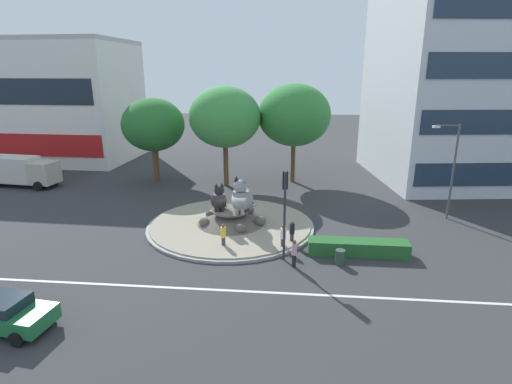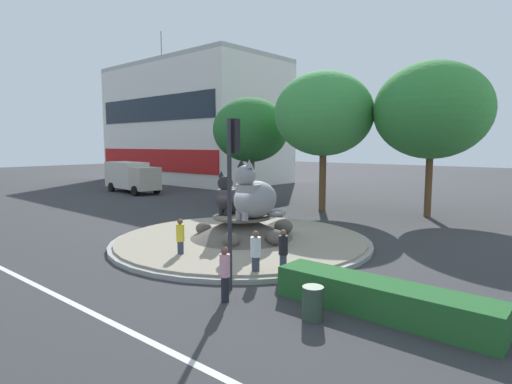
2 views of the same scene
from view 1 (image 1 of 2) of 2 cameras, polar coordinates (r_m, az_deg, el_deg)
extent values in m
plane|color=#333335|center=(29.16, -3.60, -4.91)|extent=(160.00, 160.00, 0.00)
cube|color=silver|center=(21.41, -7.30, -13.52)|extent=(112.00, 0.20, 0.01)
cylinder|color=gray|center=(29.13, -3.60, -4.75)|extent=(11.95, 11.95, 0.18)
cylinder|color=gray|center=(29.08, -3.60, -4.50)|extent=(11.47, 11.47, 0.09)
cone|color=#564F47|center=(28.88, -3.62, -3.48)|extent=(4.78, 4.78, 1.02)
cylinder|color=#564F47|center=(28.73, -3.64, -2.64)|extent=(2.63, 2.63, 0.12)
ellipsoid|color=#564F47|center=(28.50, 0.59, -4.09)|extent=(0.85, 0.83, 0.68)
ellipsoid|color=#564F47|center=(30.53, -1.10, -2.61)|extent=(0.90, 0.91, 0.72)
ellipsoid|color=#564F47|center=(30.28, -6.60, -3.13)|extent=(0.61, 0.48, 0.49)
ellipsoid|color=#564F47|center=(28.58, -7.36, -4.25)|extent=(0.77, 0.74, 0.61)
ellipsoid|color=#564F47|center=(27.23, -2.19, -5.19)|extent=(0.78, 0.59, 0.63)
ellipsoid|color=black|center=(28.76, -5.33, -1.17)|extent=(1.65, 2.05, 1.30)
cylinder|color=black|center=(28.38, -5.24, -1.10)|extent=(1.07, 1.07, 0.81)
sphere|color=black|center=(28.05, -5.24, 0.20)|extent=(0.71, 0.71, 0.71)
torus|color=black|center=(29.65, -4.94, -1.66)|extent=(0.89, 0.89, 0.16)
cone|color=black|center=(27.96, -4.86, 1.04)|extent=(0.37, 0.37, 0.29)
cone|color=black|center=(27.91, -5.66, 0.98)|extent=(0.37, 0.37, 0.29)
cylinder|color=black|center=(28.32, -4.82, -2.48)|extent=(0.23, 0.23, 0.32)
cylinder|color=black|center=(28.29, -5.41, -2.52)|extent=(0.23, 0.23, 0.32)
ellipsoid|color=gray|center=(28.31, -1.95, -0.99)|extent=(1.67, 2.43, 1.68)
cylinder|color=gray|center=(27.82, -2.16, -0.91)|extent=(1.18, 1.18, 1.05)
sphere|color=gray|center=(27.40, -2.26, 0.81)|extent=(0.92, 0.92, 0.92)
torus|color=gray|center=(29.32, -0.82, -1.73)|extent=(0.97, 0.97, 0.21)
cone|color=gray|center=(27.21, -1.75, 1.87)|extent=(0.41, 0.41, 0.38)
cone|color=black|center=(27.32, -2.79, 1.92)|extent=(0.41, 0.41, 0.38)
cylinder|color=gray|center=(27.69, -1.93, -2.77)|extent=(0.29, 0.29, 0.42)
cylinder|color=gray|center=(27.78, -2.70, -2.72)|extent=(0.29, 0.29, 0.42)
cylinder|color=#2D2D33|center=(23.24, 4.06, -3.59)|extent=(0.14, 0.14, 5.37)
cube|color=black|center=(22.80, 4.17, 1.70)|extent=(0.33, 0.25, 1.05)
sphere|color=red|center=(22.79, 4.19, 2.51)|extent=(0.18, 0.18, 0.18)
sphere|color=#392706|center=(22.87, 4.17, 1.75)|extent=(0.18, 0.18, 0.18)
sphere|color=black|center=(22.96, 4.15, 0.99)|extent=(0.18, 0.18, 0.18)
cube|color=silver|center=(58.03, -28.39, 11.05)|extent=(23.31, 12.80, 13.93)
cube|color=#B21919|center=(53.64, -31.46, 5.76)|extent=(22.00, 0.84, 2.51)
cube|color=#19232D|center=(53.10, -32.42, 11.95)|extent=(21.08, 0.77, 2.79)
cube|color=#B2B2AD|center=(58.01, -29.42, 18.11)|extent=(23.31, 12.80, 0.50)
cube|color=#235B28|center=(25.48, 14.27, -7.64)|extent=(6.03, 1.20, 0.90)
cylinder|color=brown|center=(39.07, -4.29, 3.74)|extent=(0.47, 0.47, 3.97)
ellipsoid|color=#3D8E42|center=(38.29, -4.44, 10.57)|extent=(6.71, 6.71, 5.70)
cylinder|color=brown|center=(41.74, -13.98, 3.67)|extent=(0.63, 0.63, 3.32)
ellipsoid|color=#286B2D|center=(41.04, -14.38, 9.24)|extent=(6.08, 6.08, 5.17)
cylinder|color=brown|center=(40.57, 5.26, 4.12)|extent=(0.43, 0.43, 3.86)
ellipsoid|color=#337F38|center=(39.81, 5.45, 10.81)|extent=(7.06, 7.06, 6.00)
cylinder|color=#4C4C51|center=(32.99, 26.17, 2.45)|extent=(0.16, 0.16, 7.14)
cylinder|color=#4C4C51|center=(32.13, 25.61, 8.51)|extent=(1.60, 0.11, 0.10)
cube|color=silver|center=(31.88, 24.22, 8.45)|extent=(0.50, 0.24, 0.16)
cylinder|color=#33384C|center=(26.15, 5.10, -6.67)|extent=(0.25, 0.25, 0.76)
cylinder|color=black|center=(25.88, 5.14, -5.23)|extent=(0.33, 0.33, 0.66)
sphere|color=brown|center=(25.71, 5.16, -4.31)|extent=(0.22, 0.22, 0.22)
cylinder|color=#33384C|center=(25.37, 3.85, -7.40)|extent=(0.27, 0.27, 0.77)
cylinder|color=silver|center=(25.08, 3.88, -5.89)|extent=(0.36, 0.36, 0.67)
sphere|color=brown|center=(24.91, 3.91, -4.94)|extent=(0.22, 0.22, 0.22)
cylinder|color=#33384C|center=(25.56, -4.63, -7.22)|extent=(0.24, 0.24, 0.78)
cylinder|color=yellow|center=(25.27, -4.67, -5.71)|extent=(0.33, 0.33, 0.68)
sphere|color=brown|center=(25.10, -4.69, -4.76)|extent=(0.22, 0.22, 0.22)
cylinder|color=black|center=(23.36, 5.41, -9.68)|extent=(0.23, 0.23, 0.76)
cylinder|color=pink|center=(23.05, 5.45, -8.09)|extent=(0.31, 0.31, 0.66)
sphere|color=brown|center=(22.87, 5.49, -7.09)|extent=(0.22, 0.22, 0.22)
cube|color=#1E6B38|center=(21.16, -32.19, -14.53)|extent=(4.48, 2.35, 0.70)
cylinder|color=black|center=(21.00, -27.42, -15.10)|extent=(0.66, 0.30, 0.64)
cylinder|color=black|center=(19.90, -30.87, -17.51)|extent=(0.66, 0.30, 0.64)
cube|color=#B7AD99|center=(43.36, -27.84, 2.45)|extent=(2.37, 2.42, 2.07)
cube|color=beige|center=(45.66, -31.35, 2.81)|extent=(5.21, 2.73, 2.44)
cylinder|color=black|center=(44.37, -26.71, 1.51)|extent=(0.93, 0.40, 0.90)
cylinder|color=black|center=(42.74, -28.49, 0.74)|extent=(0.93, 0.40, 0.90)
cylinder|color=black|center=(47.41, -31.20, 1.75)|extent=(0.93, 0.40, 0.90)
cylinder|color=#2D4233|center=(24.00, 11.83, -9.05)|extent=(0.56, 0.56, 0.90)
camera|label=2|loc=(16.26, 36.72, -9.07)|focal=29.40mm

